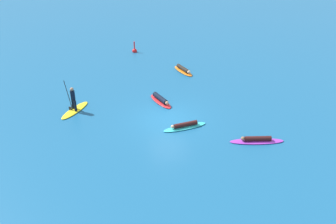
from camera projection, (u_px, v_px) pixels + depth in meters
ground_plane at (168, 119)px, 23.14m from camera, size 120.00×120.00×0.00m
surfer_on_orange_board at (183, 70)px, 29.82m from camera, size 1.10×2.60×0.43m
surfer_on_teal_board at (185, 126)px, 22.10m from camera, size 2.85×0.64×0.38m
surfer_on_purple_board at (257, 140)px, 20.75m from camera, size 3.23×1.65×0.38m
surfer_on_red_board at (161, 100)px, 25.06m from camera, size 1.18×2.59×0.46m
surfer_on_yellow_board at (74, 106)px, 23.85m from camera, size 2.42×2.40×2.24m
marker_buoy at (135, 50)px, 33.95m from camera, size 0.45×0.45×1.16m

